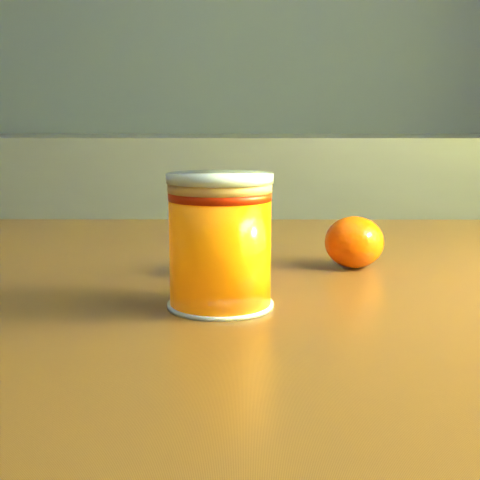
{
  "coord_description": "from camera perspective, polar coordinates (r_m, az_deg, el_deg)",
  "views": [
    {
      "loc": [
        0.77,
        -0.33,
        0.93
      ],
      "look_at": [
        0.75,
        0.18,
        0.84
      ],
      "focal_mm": 50.0,
      "sensor_mm": 36.0,
      "label": 1
    }
  ],
  "objects": [
    {
      "name": "orange_front",
      "position": [
        0.61,
        -0.24,
        -0.45
      ],
      "size": [
        0.08,
        0.08,
        0.05
      ],
      "primitive_type": "ellipsoid",
      "rotation": [
        0.0,
        0.0,
        -0.38
      ],
      "color": "#E14E04",
      "rests_on": "table"
    },
    {
      "name": "table",
      "position": [
        0.64,
        2.17,
        -12.19
      ],
      "size": [
        1.07,
        0.76,
        0.79
      ],
      "rotation": [
        0.0,
        0.0,
        0.02
      ],
      "color": "brown",
      "rests_on": "ground"
    },
    {
      "name": "orange_back",
      "position": [
        0.65,
        9.72,
        -0.18
      ],
      "size": [
        0.07,
        0.07,
        0.05
      ],
      "primitive_type": "ellipsoid",
      "rotation": [
        0.0,
        0.0,
        0.39
      ],
      "color": "#E14E04",
      "rests_on": "table"
    },
    {
      "name": "juice_glass",
      "position": [
        0.5,
        -1.71,
        -0.16
      ],
      "size": [
        0.08,
        0.08,
        0.1
      ],
      "rotation": [
        0.0,
        0.0,
        -0.06
      ],
      "color": "orange",
      "rests_on": "table"
    }
  ]
}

